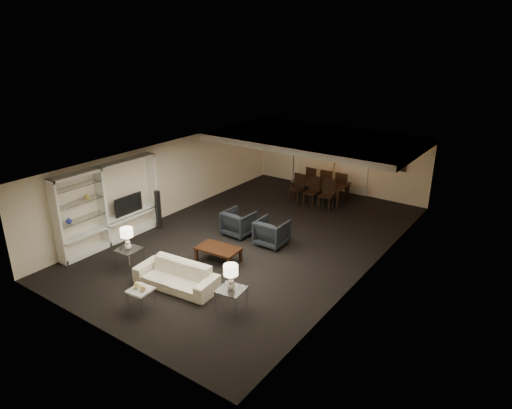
{
  "coord_description": "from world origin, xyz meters",
  "views": [
    {
      "loc": [
        7.16,
        -10.13,
        5.86
      ],
      "look_at": [
        0.0,
        0.0,
        1.1
      ],
      "focal_mm": 32.0,
      "sensor_mm": 36.0,
      "label": 1
    }
  ],
  "objects_px": {
    "table_lamp_right": "(231,277)",
    "chair_nm": "(311,192)",
    "armchair_right": "(272,232)",
    "vase_amber": "(87,196)",
    "floor_lamp": "(293,166)",
    "armchair_left": "(239,223)",
    "chair_nr": "(326,195)",
    "side_table_left": "(129,258)",
    "side_table_right": "(231,299)",
    "television": "(126,204)",
    "vase_blue": "(69,220)",
    "floor_speaker": "(158,210)",
    "chair_fr": "(343,185)",
    "coffee_table": "(218,255)",
    "chair_fl": "(314,180)",
    "sofa": "(176,276)",
    "pendant_light": "(322,154)",
    "table_lamp_left": "(127,239)",
    "marble_table": "(141,299)",
    "chair_nl": "(296,189)",
    "chair_fm": "(328,182)",
    "dining_table": "(320,191)"
  },
  "relations": [
    {
      "from": "table_lamp_right",
      "to": "dining_table",
      "type": "relative_size",
      "value": 0.3
    },
    {
      "from": "side_table_right",
      "to": "floor_speaker",
      "type": "bearing_deg",
      "value": 154.19
    },
    {
      "from": "coffee_table",
      "to": "chair_fr",
      "type": "bearing_deg",
      "value": 84.83
    },
    {
      "from": "pendant_light",
      "to": "armchair_right",
      "type": "relative_size",
      "value": 0.61
    },
    {
      "from": "pendant_light",
      "to": "dining_table",
      "type": "height_order",
      "value": "pendant_light"
    },
    {
      "from": "table_lamp_right",
      "to": "chair_nm",
      "type": "height_order",
      "value": "table_lamp_right"
    },
    {
      "from": "pendant_light",
      "to": "chair_nr",
      "type": "distance_m",
      "value": 1.44
    },
    {
      "from": "sofa",
      "to": "table_lamp_right",
      "type": "relative_size",
      "value": 3.53
    },
    {
      "from": "side_table_left",
      "to": "side_table_right",
      "type": "xyz_separation_m",
      "value": [
        3.4,
        0.0,
        0.0
      ]
    },
    {
      "from": "coffee_table",
      "to": "armchair_right",
      "type": "height_order",
      "value": "armchair_right"
    },
    {
      "from": "chair_nr",
      "to": "chair_fl",
      "type": "bearing_deg",
      "value": 125.4
    },
    {
      "from": "vase_amber",
      "to": "floor_lamp",
      "type": "relative_size",
      "value": 0.1
    },
    {
      "from": "armchair_right",
      "to": "vase_amber",
      "type": "height_order",
      "value": "vase_amber"
    },
    {
      "from": "pendant_light",
      "to": "side_table_left",
      "type": "xyz_separation_m",
      "value": [
        -2.0,
        -6.86,
        -1.65
      ]
    },
    {
      "from": "pendant_light",
      "to": "armchair_left",
      "type": "distance_m",
      "value": 3.97
    },
    {
      "from": "chair_nr",
      "to": "chair_fm",
      "type": "distance_m",
      "value": 1.43
    },
    {
      "from": "floor_speaker",
      "to": "chair_fr",
      "type": "height_order",
      "value": "floor_speaker"
    },
    {
      "from": "television",
      "to": "vase_blue",
      "type": "relative_size",
      "value": 5.72
    },
    {
      "from": "floor_lamp",
      "to": "chair_nl",
      "type": "bearing_deg",
      "value": -55.34
    },
    {
      "from": "armchair_right",
      "to": "table_lamp_right",
      "type": "relative_size",
      "value": 1.44
    },
    {
      "from": "television",
      "to": "floor_lamp",
      "type": "bearing_deg",
      "value": -13.31
    },
    {
      "from": "armchair_left",
      "to": "chair_nr",
      "type": "relative_size",
      "value": 0.83
    },
    {
      "from": "vase_blue",
      "to": "floor_speaker",
      "type": "height_order",
      "value": "floor_speaker"
    },
    {
      "from": "pendant_light",
      "to": "vase_blue",
      "type": "height_order",
      "value": "pendant_light"
    },
    {
      "from": "coffee_table",
      "to": "vase_blue",
      "type": "relative_size",
      "value": 6.7
    },
    {
      "from": "pendant_light",
      "to": "chair_fr",
      "type": "distance_m",
      "value": 1.87
    },
    {
      "from": "chair_fl",
      "to": "armchair_left",
      "type": "bearing_deg",
      "value": 96.97
    },
    {
      "from": "side_table_left",
      "to": "marble_table",
      "type": "distance_m",
      "value": 2.03
    },
    {
      "from": "coffee_table",
      "to": "chair_fl",
      "type": "height_order",
      "value": "chair_fl"
    },
    {
      "from": "marble_table",
      "to": "chair_nr",
      "type": "height_order",
      "value": "chair_nr"
    },
    {
      "from": "marble_table",
      "to": "chair_nm",
      "type": "height_order",
      "value": "chair_nm"
    },
    {
      "from": "armchair_left",
      "to": "chair_nr",
      "type": "bearing_deg",
      "value": -106.4
    },
    {
      "from": "table_lamp_right",
      "to": "chair_nm",
      "type": "bearing_deg",
      "value": 104.26
    },
    {
      "from": "table_lamp_left",
      "to": "floor_speaker",
      "type": "bearing_deg",
      "value": 119.32
    },
    {
      "from": "vase_blue",
      "to": "floor_lamp",
      "type": "height_order",
      "value": "floor_lamp"
    },
    {
      "from": "armchair_right",
      "to": "television",
      "type": "bearing_deg",
      "value": 25.88
    },
    {
      "from": "vase_blue",
      "to": "chair_nl",
      "type": "distance_m",
      "value": 7.82
    },
    {
      "from": "side_table_right",
      "to": "floor_lamp",
      "type": "distance_m",
      "value": 8.91
    },
    {
      "from": "dining_table",
      "to": "chair_fr",
      "type": "xyz_separation_m",
      "value": [
        0.6,
        0.65,
        0.17
      ]
    },
    {
      "from": "sofa",
      "to": "armchair_right",
      "type": "relative_size",
      "value": 2.45
    },
    {
      "from": "sofa",
      "to": "dining_table",
      "type": "relative_size",
      "value": 1.06
    },
    {
      "from": "chair_nr",
      "to": "chair_fr",
      "type": "height_order",
      "value": "same"
    },
    {
      "from": "chair_nr",
      "to": "chair_fm",
      "type": "relative_size",
      "value": 1.0
    },
    {
      "from": "marble_table",
      "to": "chair_fm",
      "type": "xyz_separation_m",
      "value": [
        -0.02,
        9.15,
        0.28
      ]
    },
    {
      "from": "vase_blue",
      "to": "chair_nr",
      "type": "distance_m",
      "value": 8.31
    },
    {
      "from": "sofa",
      "to": "chair_fm",
      "type": "relative_size",
      "value": 2.03
    },
    {
      "from": "chair_nm",
      "to": "table_lamp_left",
      "type": "bearing_deg",
      "value": -99.59
    },
    {
      "from": "vase_amber",
      "to": "marble_table",
      "type": "bearing_deg",
      "value": -19.42
    },
    {
      "from": "sofa",
      "to": "chair_nm",
      "type": "xyz_separation_m",
      "value": [
        -0.02,
        6.75,
        0.21
      ]
    },
    {
      "from": "armchair_left",
      "to": "television",
      "type": "xyz_separation_m",
      "value": [
        -2.68,
        -1.98,
        0.64
      ]
    }
  ]
}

